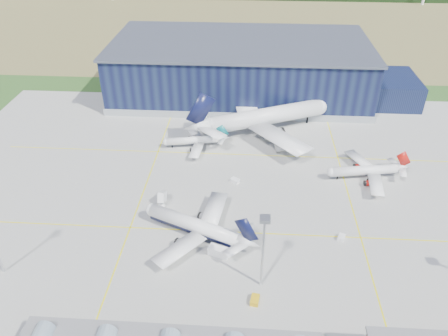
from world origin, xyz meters
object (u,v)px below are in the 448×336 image
at_px(airliner_navy, 194,219).
at_px(gse_van_a, 219,251).
at_px(light_mast_center, 264,241).
at_px(gse_cart_b, 235,180).
at_px(airliner_red, 366,166).
at_px(gse_tug_a, 255,300).
at_px(gse_cart_a, 341,238).
at_px(airstair, 163,199).
at_px(gse_tug_c, 340,172).
at_px(hangar, 246,70).
at_px(airliner_widebody, 266,108).
at_px(airliner_regional, 193,137).

relative_size(airliner_navy, gse_van_a, 6.43).
relative_size(light_mast_center, airliner_navy, 0.60).
xyz_separation_m(airliner_navy, gse_cart_b, (10.85, 28.41, -5.62)).
xyz_separation_m(airliner_red, gse_tug_a, (-38.55, -57.88, -4.32)).
relative_size(gse_cart_a, airstair, 0.53).
bearing_deg(gse_tug_c, hangar, 109.34).
bearing_deg(gse_cart_a, airliner_navy, -155.23).
xyz_separation_m(gse_tug_a, gse_cart_a, (25.59, 24.92, -0.09)).
bearing_deg(hangar, gse_tug_a, -87.52).
bearing_deg(airliner_widebody, gse_cart_a, -96.36).
relative_size(gse_van_a, gse_tug_c, 1.80).
relative_size(light_mast_center, gse_van_a, 3.83).
distance_m(hangar, gse_van_a, 115.19).
relative_size(airliner_regional, gse_van_a, 4.50).
distance_m(airliner_navy, gse_van_a, 12.19).
xyz_separation_m(airliner_widebody, airstair, (-34.48, -52.34, -8.90)).
relative_size(hangar, gse_tug_c, 43.40).
height_order(gse_van_a, gse_cart_b, gse_van_a).
xyz_separation_m(airliner_regional, gse_tug_a, (25.13, -75.88, -3.70)).
bearing_deg(airliner_widebody, gse_tug_a, -117.03).
bearing_deg(light_mast_center, gse_cart_b, 100.84).
bearing_deg(airliner_widebody, airliner_red, -68.16).
height_order(hangar, gse_cart_a, hangar).
relative_size(hangar, airliner_navy, 3.76).
relative_size(airliner_red, gse_tug_a, 9.21).
height_order(airliner_red, gse_van_a, airliner_red).
relative_size(light_mast_center, airliner_red, 0.75).
bearing_deg(gse_cart_b, airliner_regional, 71.61).
bearing_deg(gse_cart_a, airliner_red, 91.95).
bearing_deg(gse_cart_b, airliner_widebody, 18.42).
xyz_separation_m(hangar, light_mast_center, (7.19, -124.80, 3.82)).
relative_size(gse_van_a, gse_cart_b, 1.94).
relative_size(airliner_widebody, gse_van_a, 10.82).
height_order(gse_tug_c, airstair, airstair).
height_order(airliner_navy, gse_tug_a, airliner_navy).
relative_size(gse_tug_a, gse_cart_a, 1.19).
relative_size(airliner_regional, airstair, 5.11).
distance_m(airliner_regional, gse_cart_b, 29.77).
relative_size(airliner_regional, gse_tug_a, 8.07).
distance_m(gse_tug_a, gse_cart_b, 52.81).
xyz_separation_m(airliner_navy, gse_cart_a, (43.80, 1.04, -5.68)).
xyz_separation_m(light_mast_center, gse_cart_a, (24.06, 19.04, -14.82)).
bearing_deg(gse_tug_a, airliner_widebody, 96.70).
xyz_separation_m(airliner_widebody, gse_cart_b, (-11.21, -38.59, -9.92)).
bearing_deg(gse_cart_a, gse_tug_c, 105.52).
bearing_deg(gse_cart_b, light_mast_center, -134.55).
bearing_deg(airstair, light_mast_center, -44.94).
bearing_deg(gse_van_a, gse_cart_b, 14.95).
bearing_deg(gse_cart_a, airliner_regional, 158.28).
bearing_deg(gse_tug_a, light_mast_center, 84.59).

